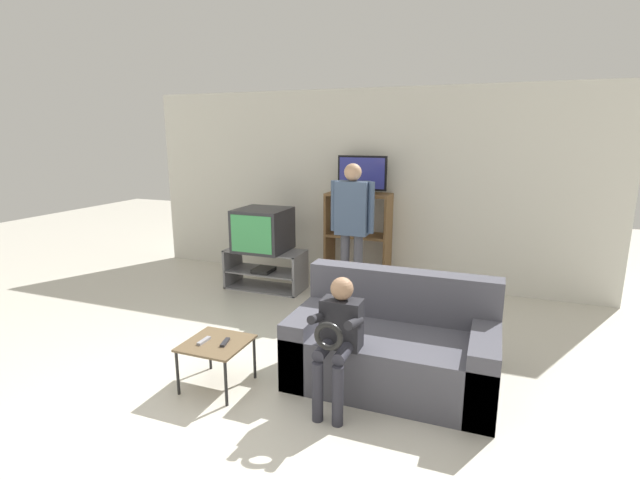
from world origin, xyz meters
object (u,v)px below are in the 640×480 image
television_flat (362,176)px  person_standing_adult (352,219)px  television_main (263,230)px  snack_table (216,347)px  remote_control_black (225,342)px  tv_stand (266,270)px  couch (393,348)px  media_shelf (358,239)px  person_seated_child (338,333)px  remote_control_white (204,341)px

television_flat → person_standing_adult: size_ratio=0.39×
television_main → snack_table: 2.51m
television_flat → remote_control_black: television_flat is taller
tv_stand → snack_table: size_ratio=2.13×
tv_stand → couch: size_ratio=0.64×
media_shelf → snack_table: bearing=-96.0°
snack_table → person_standing_adult: bearing=79.3°
television_flat → remote_control_black: 3.16m
person_seated_child → television_main: bearing=128.6°
television_flat → person_seated_child: 3.09m
person_seated_child → television_flat: bearing=102.9°
television_flat → remote_control_white: television_flat is taller
tv_stand → remote_control_black: bearing=-69.7°
tv_stand → television_main: 0.54m
remote_control_white → person_standing_adult: bearing=78.4°
television_main → person_seated_child: (1.81, -2.27, -0.20)m
remote_control_black → couch: bearing=12.6°
media_shelf → person_seated_child: 2.95m
television_main → media_shelf: size_ratio=0.51×
couch → person_standing_adult: (-0.88, 1.68, 0.73)m
remote_control_white → person_seated_child: bearing=6.5°
remote_control_black → couch: (1.23, 0.58, -0.10)m
television_flat → snack_table: bearing=-96.6°
television_flat → person_standing_adult: 0.83m
person_seated_child → snack_table: bearing=-175.9°
remote_control_black → person_standing_adult: 2.37m
television_flat → media_shelf: bearing=-153.9°
remote_control_black → couch: 1.36m
media_shelf → person_standing_adult: bearing=-79.8°
snack_table → person_standing_adult: size_ratio=0.29×
tv_stand → person_seated_child: size_ratio=1.05×
media_shelf → remote_control_black: size_ratio=8.70×
television_main → person_standing_adult: size_ratio=0.38×
snack_table → tv_stand: bearing=108.5°
tv_stand → remote_control_white: bearing=-73.8°
media_shelf → couch: 2.58m
tv_stand → couch: bearing=-40.0°
television_flat → tv_stand: bearing=-151.4°
remote_control_black → person_standing_adult: size_ratio=0.09×
media_shelf → remote_control_black: 2.95m
television_main → person_standing_adult: bearing=-3.3°
remote_control_white → couch: size_ratio=0.09×
television_flat → remote_control_white: size_ratio=4.55×
television_main → person_seated_child: television_main is taller
tv_stand → couch: (2.09, -1.76, 0.04)m
television_main → television_flat: television_flat is taller
remote_control_white → person_seated_child: 1.12m
television_flat → couch: size_ratio=0.40×
remote_control_white → tv_stand: bearing=107.3°
remote_control_white → television_flat: bearing=82.8°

